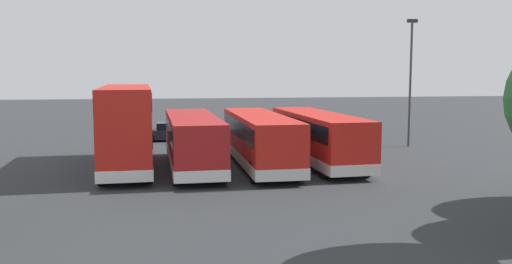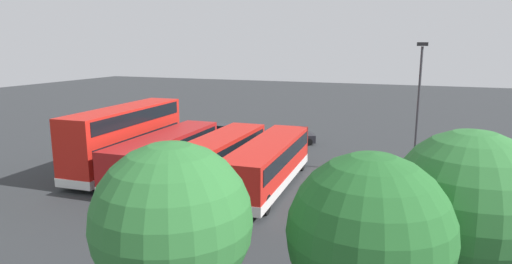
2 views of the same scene
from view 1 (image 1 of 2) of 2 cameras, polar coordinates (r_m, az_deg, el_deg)
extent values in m
plane|color=#2D3033|center=(40.05, -4.82, -1.30)|extent=(140.00, 140.00, 0.00)
cube|color=red|center=(31.50, 6.55, -0.39)|extent=(3.15, 11.72, 2.60)
cube|color=silver|center=(31.64, 6.53, -2.23)|extent=(3.20, 11.77, 0.55)
cube|color=black|center=(31.44, 6.57, 0.69)|extent=(3.17, 10.93, 0.90)
cube|color=black|center=(36.99, 3.68, 1.58)|extent=(2.25, 0.18, 1.10)
cylinder|color=black|center=(35.51, 2.54, -1.38)|extent=(0.36, 1.11, 1.10)
cylinder|color=black|center=(36.14, 6.00, -1.27)|extent=(0.36, 1.11, 1.10)
cylinder|color=black|center=(27.18, 7.24, -3.83)|extent=(0.36, 1.11, 1.10)
cylinder|color=black|center=(28.00, 11.59, -3.61)|extent=(0.36, 1.11, 1.10)
cube|color=red|center=(30.36, 0.36, -0.61)|extent=(2.78, 11.95, 2.60)
cube|color=silver|center=(30.50, 0.36, -2.52)|extent=(2.82, 11.99, 0.55)
cube|color=black|center=(30.29, 0.36, 0.52)|extent=(2.83, 11.15, 0.90)
cube|color=black|center=(36.16, -1.38, 1.48)|extent=(2.25, 0.10, 1.10)
cylinder|color=black|center=(34.79, -2.84, -1.54)|extent=(0.32, 1.11, 1.10)
cylinder|color=black|center=(35.14, 0.80, -1.45)|extent=(0.32, 1.11, 1.10)
cylinder|color=black|center=(25.90, -0.25, -4.29)|extent=(0.32, 1.11, 1.10)
cylinder|color=black|center=(26.38, 4.59, -4.11)|extent=(0.32, 1.11, 1.10)
cube|color=#A51919|center=(29.91, -6.74, -0.75)|extent=(2.95, 11.36, 2.60)
cube|color=silver|center=(30.06, -6.72, -2.69)|extent=(2.99, 11.41, 0.55)
cube|color=black|center=(29.85, -6.76, 0.39)|extent=(2.98, 10.57, 0.90)
cube|color=black|center=(35.48, -7.46, 1.33)|extent=(2.25, 0.14, 1.10)
cylinder|color=black|center=(34.20, -9.15, -1.75)|extent=(0.34, 1.11, 1.10)
cylinder|color=black|center=(34.34, -5.39, -1.67)|extent=(0.34, 1.11, 1.10)
cylinder|color=black|center=(25.83, -8.48, -4.38)|extent=(0.34, 1.11, 1.10)
cylinder|color=black|center=(26.03, -3.51, -4.24)|extent=(0.34, 1.11, 1.10)
cube|color=red|center=(30.40, -13.55, 0.74)|extent=(3.12, 11.37, 4.20)
cube|color=silver|center=(30.63, -13.46, -2.66)|extent=(3.16, 11.41, 0.55)
cube|color=black|center=(30.42, -13.54, 0.37)|extent=(3.14, 10.57, 0.90)
cube|color=black|center=(30.30, -13.63, 3.57)|extent=(3.14, 10.57, 0.90)
cube|color=black|center=(36.05, -13.31, 1.29)|extent=(2.25, 0.17, 1.10)
cylinder|color=black|center=(34.87, -15.14, -1.74)|extent=(0.36, 1.11, 1.10)
cylinder|color=black|center=(34.81, -11.44, -1.66)|extent=(0.36, 1.11, 1.10)
cylinder|color=black|center=(26.54, -16.12, -4.28)|extent=(0.36, 1.11, 1.10)
cylinder|color=black|center=(26.47, -11.24, -4.18)|extent=(0.36, 1.11, 1.10)
cube|color=black|center=(43.21, -0.82, -0.01)|extent=(4.56, 3.57, 0.70)
cube|color=black|center=(43.03, -1.04, 0.80)|extent=(3.00, 2.64, 0.55)
cylinder|color=black|center=(44.77, 0.12, -0.05)|extent=(0.67, 0.50, 0.64)
cylinder|color=black|center=(43.52, 1.40, -0.24)|extent=(0.67, 0.50, 0.64)
cylinder|color=black|center=(43.02, -3.07, -0.33)|extent=(0.67, 0.50, 0.64)
cylinder|color=black|center=(41.72, -1.83, -0.53)|extent=(0.67, 0.50, 0.64)
cube|color=black|center=(42.42, -8.97, -0.21)|extent=(4.35, 1.80, 0.70)
cube|color=black|center=(42.35, -8.72, 0.64)|extent=(2.61, 1.64, 0.55)
cylinder|color=black|center=(41.68, -11.13, -0.66)|extent=(0.64, 0.22, 0.64)
cylinder|color=black|center=(43.27, -11.06, -0.40)|extent=(0.64, 0.22, 0.64)
cylinder|color=black|center=(41.68, -6.80, -0.58)|extent=(0.64, 0.22, 0.64)
cylinder|color=black|center=(43.27, -6.88, -0.32)|extent=(0.64, 0.22, 0.64)
cylinder|color=#38383D|center=(39.91, 16.04, 4.76)|extent=(0.16, 0.16, 8.76)
cube|color=#262628|center=(40.06, 16.24, 11.25)|extent=(0.70, 0.30, 0.24)
camera|label=2|loc=(18.33, 65.70, 13.67)|focal=30.70mm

